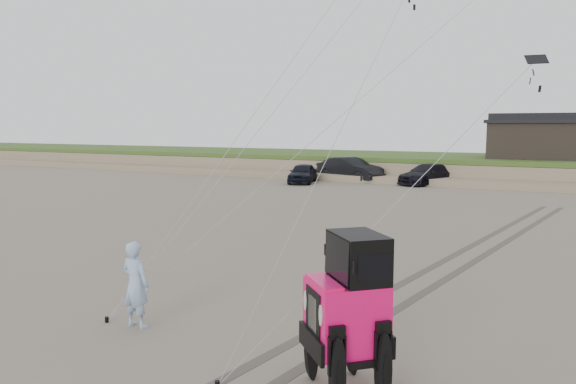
% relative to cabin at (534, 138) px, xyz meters
% --- Properties ---
extents(ground, '(160.00, 160.00, 0.00)m').
position_rel_cabin_xyz_m(ground, '(-2.00, -37.00, -3.24)').
color(ground, '#6B6054').
rests_on(ground, ground).
extents(dune_ridge, '(160.00, 14.25, 1.73)m').
position_rel_cabin_xyz_m(dune_ridge, '(-2.00, 0.50, -2.42)').
color(dune_ridge, '#7A6B54').
rests_on(dune_ridge, ground).
extents(cabin, '(6.40, 5.40, 3.35)m').
position_rel_cabin_xyz_m(cabin, '(0.00, 0.00, 0.00)').
color(cabin, black).
rests_on(cabin, dune_ridge).
extents(truck_a, '(2.77, 4.49, 1.43)m').
position_rel_cabin_xyz_m(truck_a, '(-14.67, -9.08, -2.52)').
color(truck_a, black).
rests_on(truck_a, ground).
extents(truck_b, '(5.66, 3.44, 1.76)m').
position_rel_cabin_xyz_m(truck_b, '(-12.28, -5.82, -2.36)').
color(truck_b, black).
rests_on(truck_b, ground).
extents(truck_c, '(3.72, 5.35, 1.44)m').
position_rel_cabin_xyz_m(truck_c, '(-6.41, -5.94, -2.52)').
color(truck_c, black).
rests_on(truck_c, ground).
extents(jeep, '(5.51, 5.40, 2.01)m').
position_rel_cabin_xyz_m(jeep, '(0.22, -37.73, -2.23)').
color(jeep, '#F80C62').
rests_on(jeep, ground).
extents(man, '(0.67, 0.44, 1.81)m').
position_rel_cabin_xyz_m(man, '(-4.67, -37.08, -2.33)').
color(man, '#83A5CB').
rests_on(man, ground).
extents(stake_main, '(0.08, 0.08, 0.12)m').
position_rel_cabin_xyz_m(stake_main, '(-5.43, -37.16, -3.18)').
color(stake_main, black).
rests_on(stake_main, ground).
extents(stake_aux, '(0.08, 0.08, 0.12)m').
position_rel_cabin_xyz_m(stake_aux, '(-1.63, -38.55, -3.18)').
color(stake_aux, black).
rests_on(stake_aux, ground).
extents(tire_tracks, '(5.22, 29.74, 0.01)m').
position_rel_cabin_xyz_m(tire_tracks, '(0.00, -29.00, -3.23)').
color(tire_tracks, '#4C443D').
rests_on(tire_tracks, ground).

